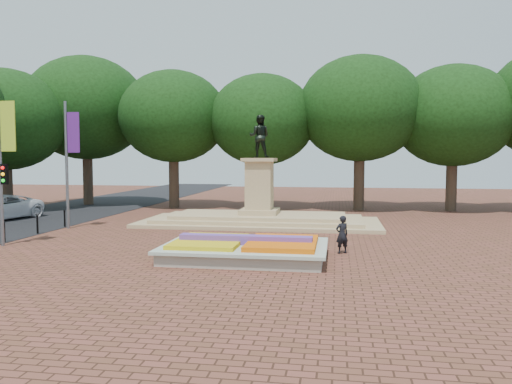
{
  "coord_description": "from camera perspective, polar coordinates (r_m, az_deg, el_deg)",
  "views": [
    {
      "loc": [
        4.49,
        -20.92,
        3.95
      ],
      "look_at": [
        0.49,
        3.73,
        2.2
      ],
      "focal_mm": 35.0,
      "sensor_mm": 36.0,
      "label": 1
    }
  ],
  "objects": [
    {
      "name": "ground",
      "position": [
        21.76,
        -2.86,
        -6.46
      ],
      "size": [
        90.0,
        90.0,
        0.0
      ],
      "primitive_type": "plane",
      "color": "brown",
      "rests_on": "ground"
    },
    {
      "name": "pedestrian",
      "position": [
        20.79,
        9.8,
        -4.82
      ],
      "size": [
        0.68,
        0.61,
        1.56
      ],
      "primitive_type": "imported",
      "rotation": [
        0.0,
        0.0,
        3.67
      ],
      "color": "black",
      "rests_on": "ground"
    },
    {
      "name": "flower_bed",
      "position": [
        19.56,
        -1.13,
        -6.51
      ],
      "size": [
        6.3,
        4.3,
        0.91
      ],
      "color": "gray",
      "rests_on": "ground"
    },
    {
      "name": "monument",
      "position": [
        29.43,
        0.4,
        -1.98
      ],
      "size": [
        14.0,
        6.0,
        6.4
      ],
      "color": "tan",
      "rests_on": "ground"
    },
    {
      "name": "tree_row_back",
      "position": [
        39.08,
        6.09,
        7.98
      ],
      "size": [
        44.8,
        8.8,
        10.43
      ],
      "color": "#37251E",
      "rests_on": "ground"
    }
  ]
}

